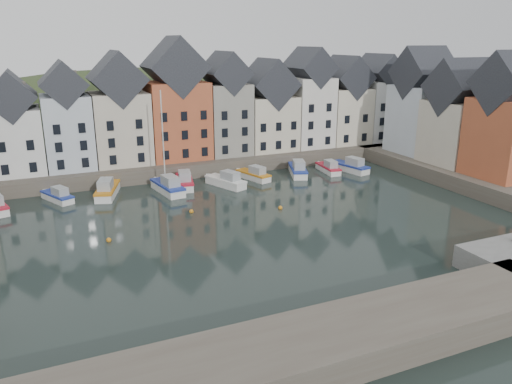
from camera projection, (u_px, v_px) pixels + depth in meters
ground at (250, 231)px, 52.23m from camera, size 260.00×260.00×0.00m
far_quay at (175, 161)px, 78.18m from camera, size 90.00×16.00×2.00m
right_quay at (488, 177)px, 68.86m from camera, size 14.00×54.00×2.00m
near_wall at (241, 368)px, 28.83m from camera, size 50.00×6.00×2.00m
hillside at (148, 221)px, 106.48m from camera, size 153.60×70.40×64.00m
far_terrace at (197, 111)px, 75.37m from camera, size 72.37×8.16×17.78m
right_terrace at (461, 115)px, 70.59m from camera, size 8.30×24.25×16.36m
mooring_buoys at (198, 219)px, 55.31m from camera, size 20.50×5.50×0.50m
boat_b at (58, 196)px, 61.64m from camera, size 3.84×5.72×2.12m
boat_c at (107, 190)px, 63.57m from camera, size 4.19×7.31×2.68m
boat_d at (168, 186)px, 64.95m from camera, size 3.19×7.25×13.40m
boat_e at (185, 181)px, 67.64m from camera, size 3.49×7.05×2.60m
boat_f at (227, 181)px, 67.77m from camera, size 4.27×6.71×2.47m
boat_g at (254, 175)px, 71.24m from camera, size 3.48×6.17×2.26m
boat_h at (298, 170)px, 73.56m from camera, size 4.35×7.06×2.59m
boat_i at (329, 168)px, 75.04m from camera, size 2.39×5.85×2.18m
boat_j at (351, 167)px, 75.55m from camera, size 3.45×6.81×2.50m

